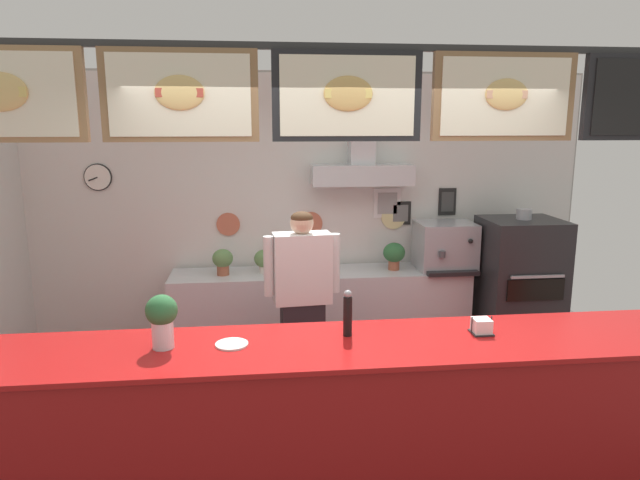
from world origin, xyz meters
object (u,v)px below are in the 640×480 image
shop_worker (302,306)px  potted_oregano (264,260)px  espresso_machine (445,246)px  condiment_plate (232,344)px  potted_thyme (223,260)px  napkin_holder (481,327)px  pizza_oven (518,291)px  basil_vase (162,319)px  pepper_grinder (348,313)px  potted_sage (394,254)px

shop_worker → potted_oregano: 1.04m
shop_worker → espresso_machine: 1.79m
condiment_plate → shop_worker: bearing=65.9°
shop_worker → potted_oregano: shop_worker is taller
potted_thyme → napkin_holder: (1.70, -2.09, 0.03)m
potted_oregano → shop_worker: bearing=-74.0°
potted_thyme → napkin_holder: bearing=-50.8°
espresso_machine → pizza_oven: bearing=-21.9°
shop_worker → basil_vase: (-0.91, -1.14, 0.32)m
napkin_holder → espresso_machine: bearing=77.5°
potted_oregano → condiment_plate: (-0.23, -2.13, 0.01)m
shop_worker → potted_thyme: 1.19m
espresso_machine → potted_oregano: 1.78m
pizza_oven → napkin_holder: pizza_oven is taller
espresso_machine → pepper_grinder: 2.41m
potted_thyme → basil_vase: (-0.23, -2.10, 0.16)m
potted_oregano → potted_sage: potted_sage is taller
basil_vase → pizza_oven: bearing=31.0°
condiment_plate → pepper_grinder: size_ratio=0.67×
pizza_oven → espresso_machine: (-0.66, 0.27, 0.40)m
basil_vase → condiment_plate: bearing=-1.1°
shop_worker → potted_thyme: (-0.68, 0.96, 0.16)m
shop_worker → potted_oregano: bearing=-79.0°
potted_oregano → pepper_grinder: pepper_grinder is taller
espresso_machine → napkin_holder: (-0.46, -2.09, -0.05)m
pizza_oven → espresso_machine: size_ratio=2.74×
potted_thyme → shop_worker: bearing=-55.0°
basil_vase → potted_thyme: bearing=83.8°
espresso_machine → basil_vase: 3.19m
potted_oregano → napkin_holder: 2.49m
espresso_machine → potted_thyme: bearing=180.0°
pizza_oven → potted_thyme: bearing=174.6°
shop_worker → napkin_holder: shop_worker is taller
napkin_holder → pepper_grinder: size_ratio=0.46×
pizza_oven → condiment_plate: pizza_oven is taller
potted_oregano → basil_vase: size_ratio=0.72×
shop_worker → basil_vase: size_ratio=5.10×
shop_worker → potted_sage: 1.39m
condiment_plate → pepper_grinder: pepper_grinder is taller
pizza_oven → espresso_machine: bearing=158.1°
basil_vase → pepper_grinder: size_ratio=1.10×
napkin_holder → pepper_grinder: bearing=176.0°
pepper_grinder → condiment_plate: bearing=-173.6°
pizza_oven → potted_sage: size_ratio=5.60×
potted_sage → napkin_holder: size_ratio=2.01×
espresso_machine → potted_oregano: size_ratio=2.40×
espresso_machine → shop_worker: bearing=-147.1°
pepper_grinder → espresso_machine: bearing=57.4°
potted_oregano → pepper_grinder: 2.11m
pizza_oven → condiment_plate: 3.25m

